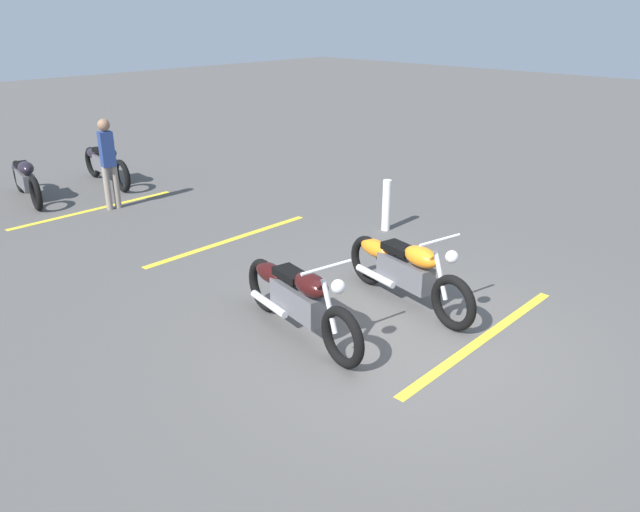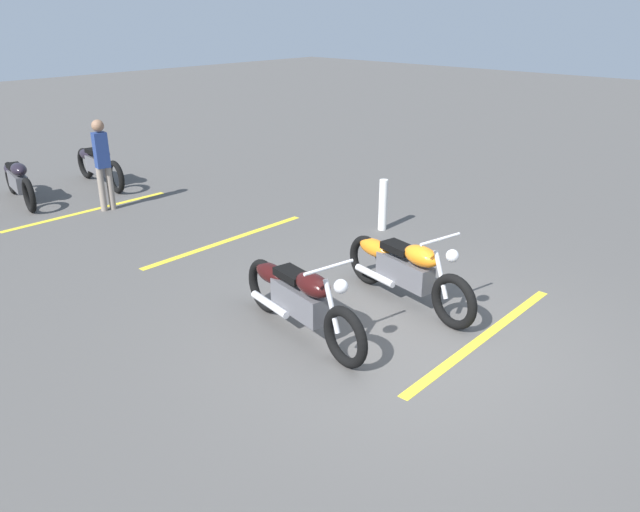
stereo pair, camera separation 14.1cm
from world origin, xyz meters
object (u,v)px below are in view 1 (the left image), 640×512
object	(u,v)px
motorcycle_row_far_left	(105,162)
bollard_post	(386,205)
bystander_near_row	(108,160)
motorcycle_row_left	(25,178)
motorcycle_dark_foreground	(297,297)
motorcycle_bright_foreground	(404,269)

from	to	relation	value
motorcycle_row_far_left	bollard_post	size ratio (longest dim) A/B	2.56
bystander_near_row	bollard_post	distance (m)	5.11
motorcycle_row_far_left	motorcycle_row_left	distance (m)	1.66
motorcycle_dark_foreground	bollard_post	distance (m)	3.80
bollard_post	bystander_near_row	bearing A→B (deg)	30.42
bollard_post	motorcycle_row_far_left	bearing A→B (deg)	16.45
motorcycle_row_far_left	bystander_near_row	bearing A→B (deg)	-18.42
motorcycle_dark_foreground	motorcycle_row_left	distance (m)	7.56
motorcycle_dark_foreground	bystander_near_row	size ratio (longest dim) A/B	1.34
motorcycle_bright_foreground	bystander_near_row	xyz separation A→B (m)	(6.25, 0.56, 0.46)
motorcycle_dark_foreground	bystander_near_row	xyz separation A→B (m)	(5.87, -0.93, 0.46)
motorcycle_row_far_left	bollard_post	world-z (taller)	bollard_post
motorcycle_row_far_left	bystander_near_row	size ratio (longest dim) A/B	1.33
motorcycle_dark_foreground	motorcycle_row_far_left	bearing A→B (deg)	177.84
motorcycle_bright_foreground	motorcycle_row_left	world-z (taller)	motorcycle_bright_foreground
bystander_near_row	bollard_post	xyz separation A→B (m)	(-4.38, -2.57, -0.49)
bystander_near_row	bollard_post	size ratio (longest dim) A/B	1.92
motorcycle_bright_foreground	motorcycle_row_left	distance (m)	8.07
motorcycle_dark_foreground	motorcycle_row_left	bearing A→B (deg)	-169.82
motorcycle_bright_foreground	bollard_post	bearing A→B (deg)	144.25
motorcycle_dark_foreground	motorcycle_row_far_left	distance (m)	7.76
motorcycle_dark_foreground	motorcycle_row_far_left	xyz separation A→B (m)	(7.57, -1.71, -0.01)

